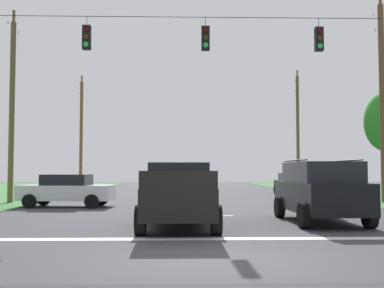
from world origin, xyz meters
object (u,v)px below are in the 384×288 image
object	(u,v)px
utility_pole_far_right	(298,129)
overhead_signal_span	(196,98)
distant_car_oncoming	(293,184)
utility_pole_mid_left	(12,108)
suv_black	(320,190)
utility_pole_mid_right	(382,98)
distant_car_crossing_white	(67,190)
utility_pole_far_left	(81,132)
pickup_truck	(179,195)

from	to	relation	value
utility_pole_far_right	overhead_signal_span	bearing A→B (deg)	-112.63
overhead_signal_span	distant_car_oncoming	xyz separation A→B (m)	(7.24, 14.42, -3.74)
overhead_signal_span	utility_pole_mid_left	distance (m)	11.67
suv_black	utility_pole_mid_right	bearing A→B (deg)	56.26
distant_car_crossing_white	overhead_signal_span	bearing A→B (deg)	-34.90
distant_car_oncoming	utility_pole_mid_left	world-z (taller)	utility_pole_mid_left
suv_black	utility_pole_mid_left	bearing A→B (deg)	144.64
distant_car_crossing_white	utility_pole_mid_left	xyz separation A→B (m)	(-3.58, 2.64, 4.19)
utility_pole_mid_left	distant_car_crossing_white	bearing A→B (deg)	-36.37
suv_black	utility_pole_mid_left	size ratio (longest dim) A/B	0.47
utility_pole_far_right	utility_pole_mid_left	distance (m)	26.17
distant_car_crossing_white	utility_pole_far_left	world-z (taller)	utility_pole_far_left
distant_car_crossing_white	utility_pole_mid_right	distance (m)	16.93
distant_car_oncoming	utility_pole_far_left	bearing A→B (deg)	151.16
distant_car_crossing_white	distant_car_oncoming	size ratio (longest dim) A/B	1.02
pickup_truck	suv_black	bearing A→B (deg)	11.63
utility_pole_mid_left	utility_pole_mid_right	bearing A→B (deg)	-1.00
suv_black	utility_pole_far_left	world-z (taller)	utility_pole_far_left
pickup_truck	distant_car_oncoming	world-z (taller)	pickup_truck
distant_car_crossing_white	utility_pole_far_left	size ratio (longest dim) A/B	0.44
suv_black	distant_car_oncoming	bearing A→B (deg)	79.33
distant_car_crossing_white	utility_pole_mid_left	world-z (taller)	utility_pole_mid_left
utility_pole_mid_right	utility_pole_mid_left	xyz separation A→B (m)	(-19.66, 0.34, -0.59)
utility_pole_mid_left	utility_pole_far_left	size ratio (longest dim) A/B	1.01
pickup_truck	distant_car_oncoming	distance (m)	19.81
overhead_signal_span	suv_black	world-z (taller)	overhead_signal_span
utility_pole_far_right	utility_pole_mid_right	bearing A→B (deg)	-89.69
utility_pole_far_right	distant_car_crossing_white	bearing A→B (deg)	-128.63
suv_black	utility_pole_mid_right	xyz separation A→B (m)	(6.17, 9.23, 4.51)
utility_pole_far_left	overhead_signal_span	bearing A→B (deg)	-68.32
overhead_signal_span	utility_pole_far_left	size ratio (longest dim) A/B	1.77
distant_car_oncoming	utility_pole_mid_left	xyz separation A→B (m)	(-16.74, -7.65, 4.19)
utility_pole_mid_left	utility_pole_far_left	bearing A→B (deg)	89.54
overhead_signal_span	utility_pole_far_right	xyz separation A→B (m)	(10.06, 24.14, 0.90)
overhead_signal_span	distant_car_oncoming	distance (m)	16.56
suv_black	utility_pole_far_left	xyz separation A→B (m)	(-13.36, 26.36, 4.04)
overhead_signal_span	utility_pole_far_right	distance (m)	26.17
distant_car_oncoming	utility_pole_far_left	distance (m)	19.44
suv_black	utility_pole_far_left	bearing A→B (deg)	116.87
pickup_truck	distant_car_oncoming	bearing A→B (deg)	66.57
distant_car_oncoming	utility_pole_mid_right	xyz separation A→B (m)	(2.92, -7.99, 4.78)
distant_car_oncoming	utility_pole_far_left	world-z (taller)	utility_pole_far_left
overhead_signal_span	distant_car_crossing_white	xyz separation A→B (m)	(-5.92, 4.13, -3.74)
utility_pole_mid_right	utility_pole_far_left	world-z (taller)	utility_pole_mid_right
distant_car_crossing_white	utility_pole_mid_right	world-z (taller)	utility_pole_mid_right
pickup_truck	utility_pole_mid_right	world-z (taller)	utility_pole_mid_right
utility_pole_mid_left	suv_black	bearing A→B (deg)	-35.36
utility_pole_mid_right	utility_pole_mid_left	world-z (taller)	utility_pole_mid_right
utility_pole_mid_left	overhead_signal_span	bearing A→B (deg)	-35.46
pickup_truck	utility_pole_mid_left	bearing A→B (deg)	130.08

